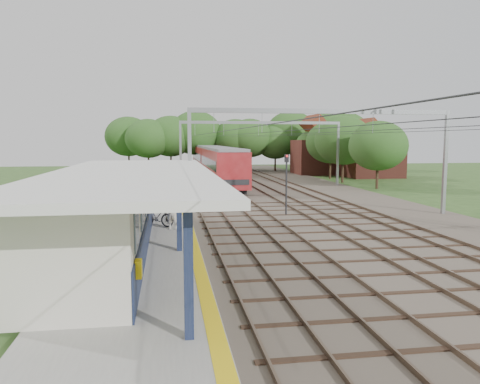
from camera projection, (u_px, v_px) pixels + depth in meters
ground at (369, 298)px, 15.05m from camera, size 160.00×160.00×0.00m
ballast_bed at (276, 192)px, 45.11m from camera, size 18.00×90.00×0.10m
platform at (149, 223)px, 27.63m from camera, size 5.00×52.00×0.35m
yellow_stripe at (187, 219)px, 27.96m from camera, size 0.45×52.00×0.01m
station_building at (110, 209)px, 20.34m from camera, size 3.41×18.00×3.40m
canopy at (133, 174)px, 19.35m from camera, size 6.40×20.00×3.44m
rail_tracks at (251, 191)px, 44.72m from camera, size 11.80×88.00×0.15m
catenary_system at (283, 134)px, 39.77m from camera, size 17.22×88.00×7.00m
tree_band at (235, 141)px, 71.18m from camera, size 31.72×30.88×8.82m
house_near at (372, 155)px, 63.08m from camera, size 7.00×6.12×7.89m
house_far at (322, 152)px, 68.19m from camera, size 8.00×6.12×8.66m
person at (173, 211)px, 24.63m from camera, size 0.85×0.72×1.96m
bicycle at (157, 216)px, 25.41m from camera, size 1.99×1.32×1.17m
train at (213, 161)px, 60.55m from camera, size 3.15×39.17×4.12m
signal_post at (286, 178)px, 30.65m from camera, size 0.32×0.30×4.12m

